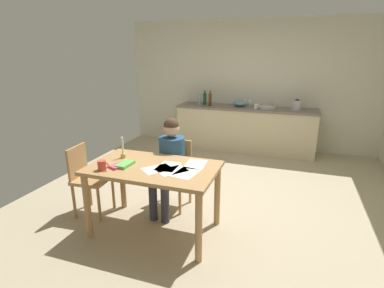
% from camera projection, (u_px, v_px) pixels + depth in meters
% --- Properties ---
extents(ground_plane, '(5.20, 5.20, 0.04)m').
position_uv_depth(ground_plane, '(217.00, 197.00, 4.26)').
color(ground_plane, tan).
extents(wall_back, '(5.20, 0.12, 2.60)m').
position_uv_depth(wall_back, '(250.00, 85.00, 6.22)').
color(wall_back, beige).
rests_on(wall_back, ground).
extents(kitchen_counter, '(2.79, 0.64, 0.90)m').
position_uv_depth(kitchen_counter, '(245.00, 129.00, 6.15)').
color(kitchen_counter, beige).
rests_on(kitchen_counter, ground).
extents(dining_table, '(1.38, 0.83, 0.78)m').
position_uv_depth(dining_table, '(154.00, 176.00, 3.24)').
color(dining_table, tan).
rests_on(dining_table, ground).
extents(chair_at_table, '(0.42, 0.42, 0.87)m').
position_uv_depth(chair_at_table, '(175.00, 170.00, 3.89)').
color(chair_at_table, tan).
rests_on(chair_at_table, ground).
extents(person_seated, '(0.34, 0.60, 1.19)m').
position_uv_depth(person_seated, '(170.00, 160.00, 3.71)').
color(person_seated, navy).
rests_on(person_seated, ground).
extents(chair_side_empty, '(0.43, 0.43, 0.87)m').
position_uv_depth(chair_side_empty, '(88.00, 177.00, 3.67)').
color(chair_side_empty, tan).
rests_on(chair_side_empty, ground).
extents(coffee_mug, '(0.13, 0.09, 0.10)m').
position_uv_depth(coffee_mug, '(102.00, 165.00, 3.09)').
color(coffee_mug, '#D84C3F').
rests_on(coffee_mug, dining_table).
extents(candlestick, '(0.06, 0.06, 0.25)m').
position_uv_depth(candlestick, '(123.00, 152.00, 3.45)').
color(candlestick, gold).
rests_on(candlestick, dining_table).
extents(book_magazine, '(0.13, 0.22, 0.03)m').
position_uv_depth(book_magazine, '(125.00, 164.00, 3.22)').
color(book_magazine, '#62BB54').
rests_on(book_magazine, dining_table).
extents(book_cookery, '(0.19, 0.22, 0.02)m').
position_uv_depth(book_cookery, '(119.00, 166.00, 3.19)').
color(book_cookery, '#B65172').
rests_on(book_cookery, dining_table).
extents(paper_letter, '(0.35, 0.36, 0.00)m').
position_uv_depth(paper_letter, '(157.00, 169.00, 3.13)').
color(paper_letter, white).
rests_on(paper_letter, dining_table).
extents(paper_bill, '(0.25, 0.32, 0.00)m').
position_uv_depth(paper_bill, '(186.00, 173.00, 3.03)').
color(paper_bill, white).
rests_on(paper_bill, dining_table).
extents(paper_envelope, '(0.21, 0.30, 0.00)m').
position_uv_depth(paper_envelope, '(168.00, 166.00, 3.20)').
color(paper_envelope, white).
rests_on(paper_envelope, dining_table).
extents(paper_receipt, '(0.23, 0.31, 0.00)m').
position_uv_depth(paper_receipt, '(195.00, 164.00, 3.27)').
color(paper_receipt, white).
rests_on(paper_receipt, dining_table).
extents(paper_notice, '(0.35, 0.36, 0.00)m').
position_uv_depth(paper_notice, '(172.00, 170.00, 3.09)').
color(paper_notice, white).
rests_on(paper_notice, dining_table).
extents(sink_unit, '(0.36, 0.36, 0.24)m').
position_uv_depth(sink_unit, '(267.00, 107.00, 5.89)').
color(sink_unit, '#B2B7BC').
rests_on(sink_unit, kitchen_counter).
extents(bottle_oil, '(0.06, 0.06, 0.27)m').
position_uv_depth(bottle_oil, '(200.00, 99.00, 6.22)').
color(bottle_oil, '#8C999E').
rests_on(bottle_oil, kitchen_counter).
extents(bottle_vinegar, '(0.07, 0.07, 0.30)m').
position_uv_depth(bottle_vinegar, '(205.00, 99.00, 6.25)').
color(bottle_vinegar, '#194C23').
rests_on(bottle_vinegar, kitchen_counter).
extents(bottle_wine_red, '(0.06, 0.06, 0.31)m').
position_uv_depth(bottle_wine_red, '(210.00, 99.00, 6.13)').
color(bottle_wine_red, '#593319').
rests_on(bottle_wine_red, kitchen_counter).
extents(mixing_bowl, '(0.27, 0.27, 0.12)m').
position_uv_depth(mixing_bowl, '(240.00, 103.00, 6.09)').
color(mixing_bowl, '#668C99').
rests_on(mixing_bowl, kitchen_counter).
extents(stovetop_kettle, '(0.18, 0.18, 0.22)m').
position_uv_depth(stovetop_kettle, '(297.00, 105.00, 5.69)').
color(stovetop_kettle, '#B7BABF').
rests_on(stovetop_kettle, kitchen_counter).
extents(wine_glass_near_sink, '(0.07, 0.07, 0.15)m').
position_uv_depth(wine_glass_near_sink, '(250.00, 101.00, 6.10)').
color(wine_glass_near_sink, silver).
rests_on(wine_glass_near_sink, kitchen_counter).
extents(wine_glass_by_kettle, '(0.07, 0.07, 0.15)m').
position_uv_depth(wine_glass_by_kettle, '(245.00, 100.00, 6.14)').
color(wine_glass_by_kettle, silver).
rests_on(wine_glass_by_kettle, kitchen_counter).
extents(teacup_on_counter, '(0.11, 0.07, 0.09)m').
position_uv_depth(teacup_on_counter, '(256.00, 107.00, 5.80)').
color(teacup_on_counter, white).
rests_on(teacup_on_counter, kitchen_counter).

